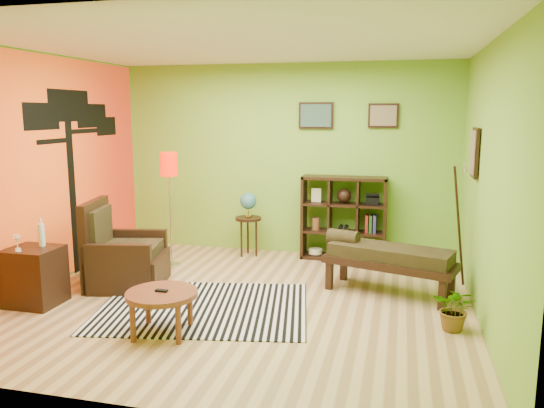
% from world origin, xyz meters
% --- Properties ---
extents(ground, '(5.00, 5.00, 0.00)m').
position_xyz_m(ground, '(0.00, 0.00, 0.00)').
color(ground, tan).
rests_on(ground, ground).
extents(room_shell, '(5.04, 4.54, 2.82)m').
position_xyz_m(room_shell, '(-0.09, 0.01, 1.80)').
color(room_shell, '#78B534').
rests_on(room_shell, ground).
extents(zebra_rug, '(2.49, 2.03, 0.01)m').
position_xyz_m(zebra_rug, '(-0.36, -0.28, 0.01)').
color(zebra_rug, silver).
rests_on(zebra_rug, ground).
extents(coffee_table, '(0.68, 0.68, 0.44)m').
position_xyz_m(coffee_table, '(-0.49, -1.01, 0.36)').
color(coffee_table, brown).
rests_on(coffee_table, ground).
extents(armchair, '(1.02, 1.02, 1.05)m').
position_xyz_m(armchair, '(-1.60, 0.22, 0.32)').
color(armchair, black).
rests_on(armchair, ground).
extents(side_cabinet, '(0.54, 0.49, 0.95)m').
position_xyz_m(side_cabinet, '(-2.20, -0.61, 0.32)').
color(side_cabinet, black).
rests_on(side_cabinet, ground).
extents(floor_lamp, '(0.24, 0.24, 1.57)m').
position_xyz_m(floor_lamp, '(-1.36, 1.12, 1.27)').
color(floor_lamp, silver).
rests_on(floor_lamp, ground).
extents(globe_table, '(0.39, 0.39, 0.94)m').
position_xyz_m(globe_table, '(-0.48, 1.88, 0.71)').
color(globe_table, black).
rests_on(globe_table, ground).
extents(cube_shelf, '(1.20, 0.35, 1.20)m').
position_xyz_m(cube_shelf, '(0.91, 2.03, 0.60)').
color(cube_shelf, black).
rests_on(cube_shelf, ground).
extents(bench, '(1.59, 0.96, 0.70)m').
position_xyz_m(bench, '(1.54, 0.68, 0.44)').
color(bench, black).
rests_on(bench, ground).
extents(potted_plant, '(0.52, 0.55, 0.35)m').
position_xyz_m(potted_plant, '(2.24, -0.26, 0.17)').
color(potted_plant, '#26661E').
rests_on(potted_plant, ground).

